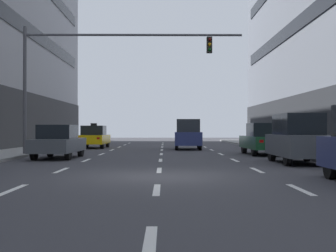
{
  "coord_description": "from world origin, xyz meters",
  "views": [
    {
      "loc": [
        0.18,
        -13.62,
        1.42
      ],
      "look_at": [
        0.43,
        18.75,
        1.63
      ],
      "focal_mm": 48.71,
      "sensor_mm": 36.0,
      "label": 1
    }
  ],
  "objects": [
    {
      "name": "ground_plane",
      "position": [
        0.0,
        0.0,
        0.0
      ],
      "size": [
        120.0,
        120.0,
        0.0
      ],
      "primitive_type": "plane",
      "color": "#38383D"
    },
    {
      "name": "lane_stripe_l1_s3",
      "position": [
        -3.36,
        -3.0,
        0.0
      ],
      "size": [
        0.16,
        2.0,
        0.01
      ],
      "primitive_type": "cube",
      "color": "silver",
      "rests_on": "ground"
    },
    {
      "name": "lane_stripe_l1_s4",
      "position": [
        -3.36,
        2.0,
        0.0
      ],
      "size": [
        0.16,
        2.0,
        0.01
      ],
      "primitive_type": "cube",
      "color": "silver",
      "rests_on": "ground"
    },
    {
      "name": "lane_stripe_l1_s5",
      "position": [
        -3.36,
        7.0,
        0.0
      ],
      "size": [
        0.16,
        2.0,
        0.01
      ],
      "primitive_type": "cube",
      "color": "silver",
      "rests_on": "ground"
    },
    {
      "name": "lane_stripe_l1_s6",
      "position": [
        -3.36,
        12.0,
        0.0
      ],
      "size": [
        0.16,
        2.0,
        0.01
      ],
      "primitive_type": "cube",
      "color": "silver",
      "rests_on": "ground"
    },
    {
      "name": "lane_stripe_l1_s7",
      "position": [
        -3.36,
        17.0,
        0.0
      ],
      "size": [
        0.16,
        2.0,
        0.01
      ],
      "primitive_type": "cube",
      "color": "silver",
      "rests_on": "ground"
    },
    {
      "name": "lane_stripe_l1_s8",
      "position": [
        -3.36,
        22.0,
        0.0
      ],
      "size": [
        0.16,
        2.0,
        0.01
      ],
      "primitive_type": "cube",
      "color": "silver",
      "rests_on": "ground"
    },
    {
      "name": "lane_stripe_l1_s9",
      "position": [
        -3.36,
        27.0,
        0.0
      ],
      "size": [
        0.16,
        2.0,
        0.01
      ],
      "primitive_type": "cube",
      "color": "silver",
      "rests_on": "ground"
    },
    {
      "name": "lane_stripe_l1_s10",
      "position": [
        -3.36,
        32.0,
        0.0
      ],
      "size": [
        0.16,
        2.0,
        0.01
      ],
      "primitive_type": "cube",
      "color": "silver",
      "rests_on": "ground"
    },
    {
      "name": "lane_stripe_l2_s2",
      "position": [
        0.0,
        -8.0,
        0.0
      ],
      "size": [
        0.16,
        2.0,
        0.01
      ],
      "primitive_type": "cube",
      "color": "silver",
      "rests_on": "ground"
    },
    {
      "name": "lane_stripe_l2_s3",
      "position": [
        0.0,
        -3.0,
        0.0
      ],
      "size": [
        0.16,
        2.0,
        0.01
      ],
      "primitive_type": "cube",
      "color": "silver",
      "rests_on": "ground"
    },
    {
      "name": "lane_stripe_l2_s4",
      "position": [
        0.0,
        2.0,
        0.0
      ],
      "size": [
        0.16,
        2.0,
        0.01
      ],
      "primitive_type": "cube",
      "color": "silver",
      "rests_on": "ground"
    },
    {
      "name": "lane_stripe_l2_s5",
      "position": [
        0.0,
        7.0,
        0.0
      ],
      "size": [
        0.16,
        2.0,
        0.01
      ],
      "primitive_type": "cube",
      "color": "silver",
      "rests_on": "ground"
    },
    {
      "name": "lane_stripe_l2_s6",
      "position": [
        0.0,
        12.0,
        0.0
      ],
      "size": [
        0.16,
        2.0,
        0.01
      ],
      "primitive_type": "cube",
      "color": "silver",
      "rests_on": "ground"
    },
    {
      "name": "lane_stripe_l2_s7",
      "position": [
        0.0,
        17.0,
        0.0
      ],
      "size": [
        0.16,
        2.0,
        0.01
      ],
      "primitive_type": "cube",
      "color": "silver",
      "rests_on": "ground"
    },
    {
      "name": "lane_stripe_l2_s8",
      "position": [
        0.0,
        22.0,
        0.0
      ],
      "size": [
        0.16,
        2.0,
        0.01
      ],
      "primitive_type": "cube",
      "color": "silver",
      "rests_on": "ground"
    },
    {
      "name": "lane_stripe_l2_s9",
      "position": [
        0.0,
        27.0,
        0.0
      ],
      "size": [
        0.16,
        2.0,
        0.01
      ],
      "primitive_type": "cube",
      "color": "silver",
      "rests_on": "ground"
    },
    {
      "name": "lane_stripe_l2_s10",
      "position": [
        0.0,
        32.0,
        0.0
      ],
      "size": [
        0.16,
        2.0,
        0.01
      ],
      "primitive_type": "cube",
      "color": "silver",
      "rests_on": "ground"
    },
    {
      "name": "lane_stripe_l3_s3",
      "position": [
        3.36,
        -3.0,
        0.0
      ],
      "size": [
        0.16,
        2.0,
        0.01
      ],
      "primitive_type": "cube",
      "color": "silver",
      "rests_on": "ground"
    },
    {
      "name": "lane_stripe_l3_s4",
      "position": [
        3.36,
        2.0,
        0.0
      ],
      "size": [
        0.16,
        2.0,
        0.01
      ],
      "primitive_type": "cube",
      "color": "silver",
      "rests_on": "ground"
    },
    {
      "name": "lane_stripe_l3_s5",
      "position": [
        3.36,
        7.0,
        0.0
      ],
      "size": [
        0.16,
        2.0,
        0.01
      ],
      "primitive_type": "cube",
      "color": "silver",
      "rests_on": "ground"
    },
    {
      "name": "lane_stripe_l3_s6",
      "position": [
        3.36,
        12.0,
        0.0
      ],
      "size": [
        0.16,
        2.0,
        0.01
      ],
      "primitive_type": "cube",
      "color": "silver",
      "rests_on": "ground"
    },
    {
      "name": "lane_stripe_l3_s7",
      "position": [
        3.36,
        17.0,
        0.0
      ],
      "size": [
        0.16,
        2.0,
        0.01
      ],
      "primitive_type": "cube",
      "color": "silver",
      "rests_on": "ground"
    },
    {
      "name": "lane_stripe_l3_s8",
      "position": [
        3.36,
        22.0,
        0.0
      ],
      "size": [
        0.16,
        2.0,
        0.01
      ],
      "primitive_type": "cube",
      "color": "silver",
      "rests_on": "ground"
    },
    {
      "name": "lane_stripe_l3_s9",
      "position": [
        3.36,
        27.0,
        0.0
      ],
      "size": [
        0.16,
        2.0,
        0.01
      ],
      "primitive_type": "cube",
      "color": "silver",
      "rests_on": "ground"
    },
    {
      "name": "lane_stripe_l3_s10",
      "position": [
        3.36,
        32.0,
        0.0
      ],
      "size": [
        0.16,
        2.0,
        0.01
      ],
      "primitive_type": "cube",
      "color": "silver",
      "rests_on": "ground"
    },
    {
      "name": "car_driving_0",
      "position": [
        1.82,
        17.98,
        1.03
      ],
      "size": [
        1.94,
        4.35,
        2.08
      ],
      "color": "black",
      "rests_on": "ground"
    },
    {
      "name": "car_driving_1",
      "position": [
        -4.93,
        8.34,
        0.79
      ],
      "size": [
        1.93,
        4.36,
        1.61
      ],
      "color": "black",
      "rests_on": "ground"
    },
    {
      "name": "taxi_driving_2",
      "position": [
        -5.05,
        20.21,
        0.82
      ],
      "size": [
        1.91,
        4.45,
        1.84
      ],
      "color": "black",
      "rests_on": "ground"
    },
    {
      "name": "car_parked_2",
      "position": [
        5.66,
        5.06,
        1.02
      ],
      "size": [
        1.78,
        4.22,
        2.04
      ],
      "color": "black",
      "rests_on": "ground"
    },
    {
      "name": "car_parked_3",
      "position": [
        5.66,
        11.31,
        0.86
      ],
      "size": [
        2.0,
        4.66,
        1.74
      ],
      "color": "black",
      "rests_on": "ground"
    },
    {
      "name": "traffic_signal_0",
      "position": [
        -3.52,
        10.15,
        4.88
      ],
      "size": [
        11.43,
        0.35,
        6.63
      ],
      "color": "#4C4C51",
      "rests_on": "sidewalk_left"
    }
  ]
}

